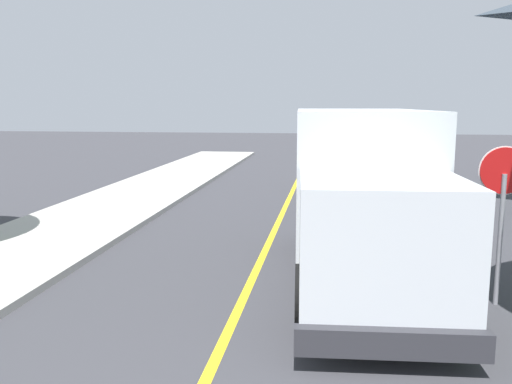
{
  "coord_description": "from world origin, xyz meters",
  "views": [
    {
      "loc": [
        1.46,
        -1.59,
        3.33
      ],
      "look_at": [
        -0.18,
        10.13,
        1.4
      ],
      "focal_mm": 38.31,
      "sensor_mm": 36.0,
      "label": 1
    }
  ],
  "objects_px": {
    "box_truck": "(361,187)",
    "stop_sign": "(503,195)",
    "parked_car_mid": "(355,165)",
    "parked_car_near": "(366,187)"
  },
  "relations": [
    {
      "from": "box_truck",
      "to": "parked_car_near",
      "type": "xyz_separation_m",
      "value": [
        0.5,
        6.53,
        -0.97
      ]
    },
    {
      "from": "box_truck",
      "to": "parked_car_mid",
      "type": "height_order",
      "value": "box_truck"
    },
    {
      "from": "parked_car_mid",
      "to": "stop_sign",
      "type": "height_order",
      "value": "stop_sign"
    },
    {
      "from": "box_truck",
      "to": "parked_car_mid",
      "type": "bearing_deg",
      "value": 88.07
    },
    {
      "from": "box_truck",
      "to": "stop_sign",
      "type": "height_order",
      "value": "box_truck"
    },
    {
      "from": "box_truck",
      "to": "parked_car_mid",
      "type": "relative_size",
      "value": 1.65
    },
    {
      "from": "parked_car_mid",
      "to": "stop_sign",
      "type": "bearing_deg",
      "value": -82.5
    },
    {
      "from": "box_truck",
      "to": "parked_car_mid",
      "type": "xyz_separation_m",
      "value": [
        0.42,
        12.52,
        -0.97
      ]
    },
    {
      "from": "parked_car_near",
      "to": "stop_sign",
      "type": "xyz_separation_m",
      "value": [
        1.72,
        -7.62,
        1.06
      ]
    },
    {
      "from": "parked_car_mid",
      "to": "parked_car_near",
      "type": "bearing_deg",
      "value": -89.29
    }
  ]
}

